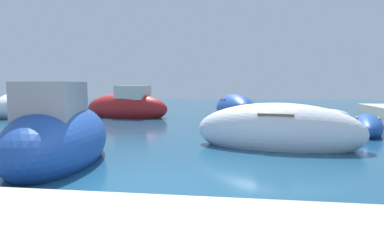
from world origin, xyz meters
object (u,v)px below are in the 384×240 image
object	(u,v)px
moored_boat_1	(58,138)
moored_boat_0	(51,118)
moored_boat_2	(278,131)
moored_boat_8	(367,127)
moored_boat_9	(235,109)
moored_boat_4	(127,107)
moored_boat_7	(27,107)
moored_boat_3	(322,117)

from	to	relation	value
moored_boat_1	moored_boat_0	bearing A→B (deg)	20.82
moored_boat_1	moored_boat_2	xyz separation A→B (m)	(5.68, 3.08, -0.12)
moored_boat_8	moored_boat_9	xyz separation A→B (m)	(-5.45, 6.32, 0.21)
moored_boat_4	moored_boat_8	bearing A→B (deg)	163.37
moored_boat_7	moored_boat_9	world-z (taller)	moored_boat_7
moored_boat_2	moored_boat_4	bearing A→B (deg)	-37.66
moored_boat_9	moored_boat_7	bearing A→B (deg)	75.96
moored_boat_0	moored_boat_2	world-z (taller)	moored_boat_0
moored_boat_0	moored_boat_4	distance (m)	5.77
moored_boat_1	moored_boat_7	world-z (taller)	moored_boat_1
moored_boat_2	moored_boat_8	distance (m)	5.31
moored_boat_4	moored_boat_7	world-z (taller)	moored_boat_4
moored_boat_4	moored_boat_1	bearing A→B (deg)	108.95
moored_boat_2	moored_boat_3	world-z (taller)	moored_boat_2
moored_boat_8	moored_boat_9	bearing A→B (deg)	-125.59
moored_boat_1	moored_boat_9	distance (m)	13.71
moored_boat_1	moored_boat_4	bearing A→B (deg)	0.59
moored_boat_3	moored_boat_4	size ratio (longest dim) A/B	0.61
moored_boat_0	moored_boat_2	size ratio (longest dim) A/B	0.57
moored_boat_2	moored_boat_7	size ratio (longest dim) A/B	1.00
moored_boat_3	moored_boat_2	bearing A→B (deg)	-126.33
moored_boat_0	moored_boat_3	xyz separation A→B (m)	(12.68, 4.43, -0.17)
moored_boat_0	moored_boat_2	distance (m)	10.40
moored_boat_4	moored_boat_8	world-z (taller)	moored_boat_4
moored_boat_0	moored_boat_9	xyz separation A→B (m)	(8.08, 6.35, 0.07)
moored_boat_0	moored_boat_4	bearing A→B (deg)	68.44
moored_boat_1	moored_boat_8	xyz separation A→B (m)	(9.49, 6.78, -0.34)
moored_boat_1	moored_boat_3	xyz separation A→B (m)	(8.64, 11.18, -0.38)
moored_boat_0	moored_boat_9	bearing A→B (deg)	34.06
moored_boat_2	moored_boat_9	size ratio (longest dim) A/B	1.05
moored_boat_7	moored_boat_1	bearing A→B (deg)	38.11
moored_boat_0	moored_boat_3	world-z (taller)	moored_boat_0
moored_boat_4	moored_boat_9	size ratio (longest dim) A/B	1.03
moored_boat_4	moored_boat_7	xyz separation A→B (m)	(-6.50, 0.02, -0.04)
moored_boat_2	moored_boat_3	bearing A→B (deg)	-98.80
moored_boat_1	moored_boat_4	size ratio (longest dim) A/B	1.01
moored_boat_4	moored_boat_9	world-z (taller)	moored_boat_4
moored_boat_2	moored_boat_7	xyz separation A→B (m)	(-14.50, 9.19, 0.06)
moored_boat_8	moored_boat_3	bearing A→B (deg)	-155.45
moored_boat_3	moored_boat_8	world-z (taller)	moored_boat_8
moored_boat_2	moored_boat_4	xyz separation A→B (m)	(-8.00, 9.17, 0.10)
moored_boat_3	moored_boat_7	distance (m)	17.49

